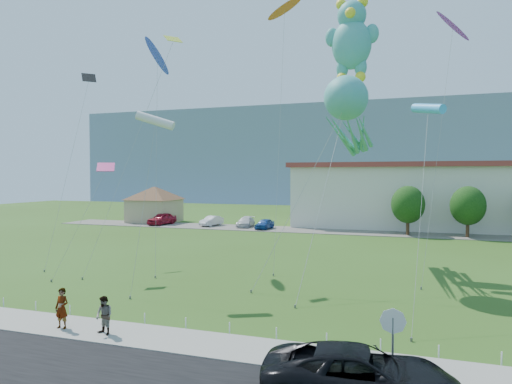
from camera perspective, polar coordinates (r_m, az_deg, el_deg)
ground at (r=21.97m, az=-9.57°, el=-15.25°), size 160.00×160.00×0.00m
sidewalk at (r=19.69m, az=-13.50°, el=-17.19°), size 80.00×2.50×0.10m
parking_strip at (r=54.81m, az=7.88°, el=-4.80°), size 70.00×6.00×0.06m
hill_ridge at (r=139.01m, az=14.30°, el=4.41°), size 160.00×50.00×25.00m
pavilion at (r=65.99m, az=-12.57°, el=-1.07°), size 9.20×9.20×5.00m
stop_sign at (r=15.06m, az=16.74°, el=-16.02°), size 0.80×0.07×2.50m
rope_fence at (r=20.81m, az=-11.32°, el=-15.53°), size 26.05×0.05×0.50m
tree_near at (r=52.62m, az=18.47°, el=-1.50°), size 3.60×3.60×5.47m
tree_mid at (r=52.98m, az=24.97°, el=-1.56°), size 3.60×3.60×5.47m
suv at (r=14.26m, az=12.97°, el=-21.47°), size 5.85×3.15×1.56m
pedestrian_left at (r=21.39m, az=-23.11°, el=-13.22°), size 0.62×0.41×1.70m
pedestrian_right at (r=20.04m, az=-18.45°, el=-14.43°), size 0.88×0.76×1.55m
parked_car_red at (r=62.06m, az=-11.68°, el=-3.28°), size 2.54×4.82×1.57m
parked_car_silver at (r=59.58m, az=-5.58°, el=-3.61°), size 2.09×4.01×1.26m
parked_car_white at (r=58.18m, az=-1.31°, el=-3.76°), size 2.09×4.34×1.22m
parked_car_blue at (r=55.73m, az=1.09°, el=-4.00°), size 1.79×3.75×1.24m
octopus_kite at (r=30.83m, az=11.52°, el=9.48°), size 5.96×12.47×12.75m
teddy_bear_kite at (r=34.19m, az=11.87°, el=18.30°), size 3.70×12.10×18.91m
small_kite_blue at (r=36.98m, az=-12.23°, el=15.81°), size 4.05×6.44×16.40m
small_kite_orange at (r=39.36m, az=3.57°, el=21.31°), size 2.30×8.53×20.76m
small_kite_purple at (r=34.45m, az=23.33°, el=18.02°), size 2.89×6.26×17.17m
small_kite_white at (r=26.86m, az=-12.50°, el=8.55°), size 0.51×3.52×10.11m
small_kite_yellow at (r=33.05m, az=-11.70°, el=14.83°), size 4.45×5.75×16.48m
small_kite_black at (r=40.28m, az=-20.71°, el=10.80°), size 2.63×7.98×15.14m
small_kite_pink at (r=31.36m, az=-18.78°, el=1.83°), size 2.65×3.53×7.54m
small_kite_cyan at (r=26.20m, az=20.71°, el=9.56°), size 1.10×8.48×10.54m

